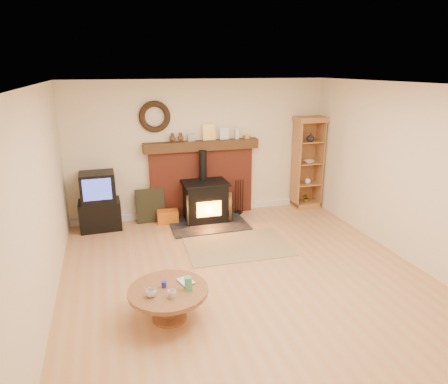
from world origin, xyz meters
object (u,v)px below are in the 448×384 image
object	(u,v)px
tv_unit	(99,202)
curio_cabinet	(307,162)
coffee_table	(169,295)
wood_stove	(206,202)

from	to	relation	value
tv_unit	curio_cabinet	distance (m)	4.15
curio_cabinet	coffee_table	distance (m)	4.66
wood_stove	curio_cabinet	bearing A→B (deg)	7.13
wood_stove	curio_cabinet	size ratio (longest dim) A/B	0.75
wood_stove	coffee_table	xyz separation A→B (m)	(-1.15, -2.88, -0.06)
tv_unit	coffee_table	size ratio (longest dim) A/B	1.14
curio_cabinet	coffee_table	size ratio (longest dim) A/B	2.04
wood_stove	tv_unit	bearing A→B (deg)	174.25
tv_unit	curio_cabinet	bearing A→B (deg)	1.18
tv_unit	curio_cabinet	xyz separation A→B (m)	(4.12, 0.09, 0.44)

